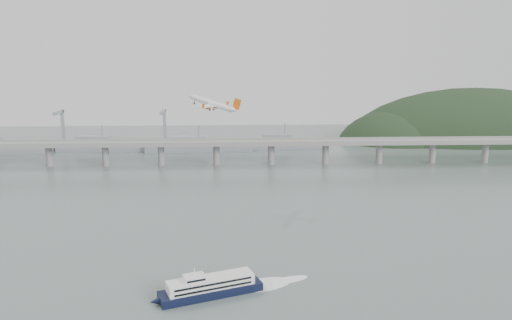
{
  "coord_description": "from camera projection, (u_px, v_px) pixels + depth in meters",
  "views": [
    {
      "loc": [
        -12.64,
        -245.5,
        101.91
      ],
      "look_at": [
        0.0,
        55.0,
        36.0
      ],
      "focal_mm": 35.0,
      "sensor_mm": 36.0,
      "label": 1
    }
  ],
  "objects": [
    {
      "name": "bridge",
      "position": [
        248.0,
        146.0,
        453.29
      ],
      "size": [
        800.0,
        22.0,
        23.9
      ],
      "color": "gray",
      "rests_on": "ground"
    },
    {
      "name": "ferry",
      "position": [
        211.0,
        287.0,
        212.23
      ],
      "size": [
        69.96,
        31.57,
        13.73
      ],
      "rotation": [
        0.0,
        0.0,
        0.35
      ],
      "color": "black",
      "rests_on": "ground"
    },
    {
      "name": "distant_fleet",
      "position": [
        97.0,
        146.0,
        512.92
      ],
      "size": [
        453.0,
        60.9,
        40.0
      ],
      "color": "gray",
      "rests_on": "ground"
    },
    {
      "name": "ground",
      "position": [
        260.0,
        249.0,
        261.93
      ],
      "size": [
        900.0,
        900.0,
        0.0
      ],
      "primitive_type": "plane",
      "color": "#586663",
      "rests_on": "ground"
    },
    {
      "name": "headland",
      "position": [
        482.0,
        154.0,
        601.55
      ],
      "size": [
        365.0,
        155.0,
        156.0
      ],
      "color": "black",
      "rests_on": "ground"
    },
    {
      "name": "airliner",
      "position": [
        213.0,
        104.0,
        321.39
      ],
      "size": [
        36.5,
        34.38,
        12.99
      ],
      "rotation": [
        0.05,
        -0.26,
        2.7
      ],
      "color": "white",
      "rests_on": "ground"
    }
  ]
}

